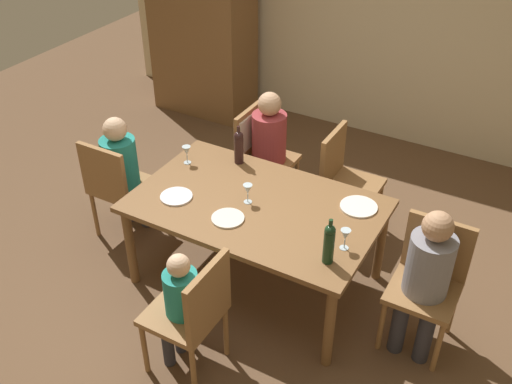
% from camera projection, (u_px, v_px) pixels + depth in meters
% --- Properties ---
extents(ground_plane, '(10.00, 10.00, 0.00)m').
position_uv_depth(ground_plane, '(256.00, 278.00, 4.64)').
color(ground_plane, brown).
extents(rear_room_partition, '(6.40, 0.12, 2.70)m').
position_uv_depth(rear_room_partition, '(392.00, 11.00, 5.84)').
color(rear_room_partition, beige).
rests_on(rear_room_partition, ground_plane).
extents(armoire_cabinet, '(1.18, 0.62, 2.18)m').
position_uv_depth(armoire_cabinet, '(202.00, 17.00, 6.46)').
color(armoire_cabinet, brown).
rests_on(armoire_cabinet, ground_plane).
extents(dining_table, '(1.76, 1.11, 0.73)m').
position_uv_depth(dining_table, '(256.00, 212.00, 4.27)').
color(dining_table, brown).
rests_on(dining_table, ground_plane).
extents(chair_far_left, '(0.46, 0.44, 0.92)m').
position_uv_depth(chair_far_left, '(257.00, 144.00, 5.18)').
color(chair_far_left, olive).
rests_on(chair_far_left, ground_plane).
extents(chair_right_end, '(0.44, 0.44, 0.92)m').
position_uv_depth(chair_right_end, '(429.00, 276.00, 3.89)').
color(chair_right_end, olive).
rests_on(chair_right_end, ground_plane).
extents(chair_left_end, '(0.44, 0.44, 0.92)m').
position_uv_depth(chair_left_end, '(115.00, 183.00, 4.79)').
color(chair_left_end, olive).
rests_on(chair_left_end, ground_plane).
extents(chair_near, '(0.44, 0.44, 0.92)m').
position_uv_depth(chair_near, '(194.00, 310.00, 3.64)').
color(chair_near, olive).
rests_on(chair_near, ground_plane).
extents(chair_far_right, '(0.44, 0.44, 0.92)m').
position_uv_depth(chair_far_right, '(344.00, 176.00, 4.88)').
color(chair_far_right, olive).
rests_on(chair_far_right, ground_plane).
extents(person_woman_host, '(0.34, 0.30, 1.12)m').
position_uv_depth(person_woman_host, '(272.00, 143.00, 5.09)').
color(person_woman_host, '#33333D').
rests_on(person_woman_host, ground_plane).
extents(person_man_bearded, '(0.29, 0.34, 1.10)m').
position_uv_depth(person_man_bearded, '(427.00, 274.00, 3.75)').
color(person_man_bearded, '#33333D').
rests_on(person_man_bearded, ground_plane).
extents(person_man_guest, '(0.29, 0.33, 1.09)m').
position_uv_depth(person_man_guest, '(123.00, 167.00, 4.81)').
color(person_man_guest, '#33333D').
rests_on(person_man_guest, ground_plane).
extents(person_child_small, '(0.25, 0.22, 0.94)m').
position_uv_depth(person_child_small, '(179.00, 301.00, 3.67)').
color(person_child_small, '#33333D').
rests_on(person_child_small, ground_plane).
extents(wine_bottle_tall_green, '(0.07, 0.07, 0.33)m').
position_uv_depth(wine_bottle_tall_green, '(329.00, 243.00, 3.63)').
color(wine_bottle_tall_green, '#19381E').
rests_on(wine_bottle_tall_green, dining_table).
extents(wine_bottle_dark_red, '(0.07, 0.07, 0.32)m').
position_uv_depth(wine_bottle_dark_red, '(239.00, 146.00, 4.60)').
color(wine_bottle_dark_red, black).
rests_on(wine_bottle_dark_red, dining_table).
extents(wine_glass_near_left, '(0.07, 0.07, 0.15)m').
position_uv_depth(wine_glass_near_left, '(248.00, 190.00, 4.18)').
color(wine_glass_near_left, silver).
rests_on(wine_glass_near_left, dining_table).
extents(wine_glass_centre, '(0.07, 0.07, 0.15)m').
position_uv_depth(wine_glass_centre, '(187.00, 151.00, 4.62)').
color(wine_glass_centre, silver).
rests_on(wine_glass_centre, dining_table).
extents(wine_glass_near_right, '(0.07, 0.07, 0.15)m').
position_uv_depth(wine_glass_near_right, '(345.00, 235.00, 3.76)').
color(wine_glass_near_right, silver).
rests_on(wine_glass_near_right, dining_table).
extents(dinner_plate_host, '(0.23, 0.23, 0.01)m').
position_uv_depth(dinner_plate_host, '(228.00, 218.00, 4.07)').
color(dinner_plate_host, silver).
rests_on(dinner_plate_host, dining_table).
extents(dinner_plate_guest_left, '(0.27, 0.27, 0.01)m').
position_uv_depth(dinner_plate_guest_left, '(359.00, 207.00, 4.18)').
color(dinner_plate_guest_left, white).
rests_on(dinner_plate_guest_left, dining_table).
extents(dinner_plate_guest_right, '(0.24, 0.24, 0.01)m').
position_uv_depth(dinner_plate_guest_right, '(176.00, 196.00, 4.29)').
color(dinner_plate_guest_right, white).
rests_on(dinner_plate_guest_right, dining_table).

